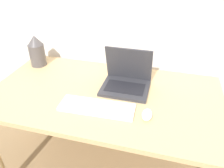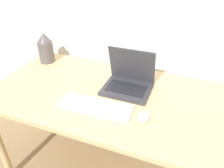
{
  "view_description": "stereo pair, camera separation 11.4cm",
  "coord_description": "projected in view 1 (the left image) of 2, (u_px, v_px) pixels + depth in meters",
  "views": [
    {
      "loc": [
        0.33,
        -0.67,
        1.47
      ],
      "look_at": [
        0.06,
        0.34,
        0.81
      ],
      "focal_mm": 35.0,
      "sensor_mm": 36.0,
      "label": 1
    },
    {
      "loc": [
        0.44,
        -0.63,
        1.47
      ],
      "look_at": [
        0.06,
        0.34,
        0.81
      ],
      "focal_mm": 35.0,
      "sensor_mm": 36.0,
      "label": 2
    }
  ],
  "objects": [
    {
      "name": "desk",
      "position": [
        105.0,
        103.0,
        1.38
      ],
      "size": [
        1.41,
        0.77,
        0.71
      ],
      "color": "tan",
      "rests_on": "ground_plane"
    },
    {
      "name": "laptop",
      "position": [
        126.0,
        79.0,
        1.37
      ],
      "size": [
        0.29,
        0.24,
        0.25
      ],
      "color": "#333338",
      "rests_on": "desk"
    },
    {
      "name": "mouse",
      "position": [
        147.0,
        115.0,
        1.14
      ],
      "size": [
        0.06,
        0.1,
        0.03
      ],
      "color": "white",
      "rests_on": "desk"
    },
    {
      "name": "vase",
      "position": [
        37.0,
        51.0,
        1.6
      ],
      "size": [
        0.11,
        0.11,
        0.23
      ],
      "color": "#514C4C",
      "rests_on": "desk"
    },
    {
      "name": "keyboard",
      "position": [
        97.0,
        107.0,
        1.2
      ],
      "size": [
        0.42,
        0.15,
        0.02
      ],
      "color": "white",
      "rests_on": "desk"
    }
  ]
}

